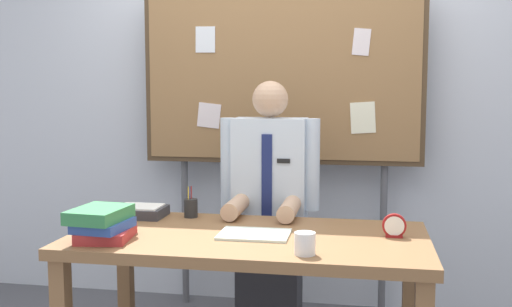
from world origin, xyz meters
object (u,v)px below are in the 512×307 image
(coffee_mug, at_px, (305,244))
(paper_tray, at_px, (140,211))
(desk_clock, at_px, (394,227))
(pen_holder, at_px, (191,208))
(open_notebook, at_px, (254,234))
(bulletin_board, at_px, (281,82))
(book_stack, at_px, (103,224))
(desk, at_px, (249,253))
(person, at_px, (270,221))

(coffee_mug, height_order, paper_tray, coffee_mug)
(desk_clock, height_order, pen_holder, pen_holder)
(desk_clock, bearing_deg, open_notebook, -172.37)
(bulletin_board, relative_size, open_notebook, 6.30)
(bulletin_board, xyz_separation_m, book_stack, (-0.61, -1.25, -0.62))
(bulletin_board, bearing_deg, desk_clock, -56.38)
(desk, xyz_separation_m, pen_holder, (-0.36, 0.30, 0.14))
(book_stack, xyz_separation_m, coffee_mug, (0.89, -0.07, -0.03))
(book_stack, bearing_deg, desk, 19.50)
(bulletin_board, bearing_deg, coffee_mug, -77.88)
(bulletin_board, xyz_separation_m, open_notebook, (0.03, -1.06, -0.69))
(desk_clock, bearing_deg, person, 139.90)
(desk, height_order, book_stack, book_stack)
(person, distance_m, pen_holder, 0.49)
(desk_clock, relative_size, coffee_mug, 1.18)
(coffee_mug, xyz_separation_m, pen_holder, (-0.65, 0.59, 0.00))
(coffee_mug, height_order, pen_holder, pen_holder)
(book_stack, bearing_deg, paper_tray, 92.11)
(desk_clock, xyz_separation_m, paper_tray, (-1.27, 0.20, -0.02))
(desk, height_order, paper_tray, paper_tray)
(open_notebook, distance_m, pen_holder, 0.51)
(bulletin_board, height_order, coffee_mug, bulletin_board)
(desk, relative_size, open_notebook, 5.11)
(pen_holder, height_order, paper_tray, pen_holder)
(desk, height_order, pen_holder, pen_holder)
(desk, relative_size, desk_clock, 15.20)
(desk, distance_m, pen_holder, 0.49)
(desk_clock, distance_m, paper_tray, 1.29)
(desk, relative_size, pen_holder, 10.07)
(person, height_order, book_stack, person)
(book_stack, height_order, desk_clock, book_stack)
(book_stack, relative_size, coffee_mug, 3.36)
(desk, bearing_deg, paper_tray, 156.91)
(open_notebook, bearing_deg, desk, 146.31)
(paper_tray, bearing_deg, book_stack, -87.89)
(paper_tray, bearing_deg, bulletin_board, 50.95)
(desk, bearing_deg, bulletin_board, 90.00)
(desk, bearing_deg, coffee_mug, -45.32)
(coffee_mug, relative_size, pen_holder, 0.56)
(bulletin_board, height_order, open_notebook, bulletin_board)
(person, relative_size, paper_tray, 5.57)
(book_stack, distance_m, open_notebook, 0.67)
(person, bearing_deg, paper_tray, -151.33)
(coffee_mug, bearing_deg, bulletin_board, 102.12)
(open_notebook, bearing_deg, coffee_mug, -46.44)
(coffee_mug, bearing_deg, desk, 134.68)
(desk, relative_size, person, 1.11)
(person, relative_size, desk_clock, 13.65)
(person, bearing_deg, desk_clock, -40.10)
(book_stack, distance_m, desk_clock, 1.29)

